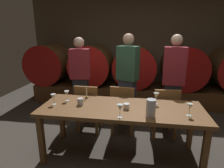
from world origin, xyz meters
The scene contains 23 objects.
ground_plane centered at (0.00, 0.00, 0.00)m, with size 7.32×7.32×0.00m, color #3F3A33.
back_wall centered at (0.00, 2.86, 1.29)m, with size 5.63×0.24×2.59m, color brown.
barrel_shelf centered at (0.00, 2.31, 0.21)m, with size 5.07×0.90×0.43m, color brown.
wine_barrel_far_left centered at (-2.25, 2.31, 0.92)m, with size 1.01×0.92×1.01m.
wine_barrel_left centered at (-1.10, 2.31, 0.92)m, with size 1.01×0.92×1.01m.
wine_barrel_center centered at (-0.03, 2.31, 0.92)m, with size 1.01×0.92×1.01m.
wine_barrel_right centered at (1.11, 2.31, 0.92)m, with size 1.01×0.92×1.01m.
dining_table centered at (-0.12, 0.04, 0.68)m, with size 2.21×0.80×0.76m.
chair_left centered at (-0.75, 0.63, 0.49)m, with size 0.42×0.42×0.88m.
chair_center centered at (-0.15, 0.68, 0.49)m, with size 0.43×0.43×0.88m.
chair_right centered at (0.55, 0.64, 0.49)m, with size 0.43×0.43×0.88m.
guest_left centered at (-1.07, 1.22, 0.84)m, with size 0.41×0.29×1.65m.
guest_center centered at (-0.12, 1.16, 0.88)m, with size 0.44×0.36×1.72m.
guest_right centered at (0.71, 1.07, 0.87)m, with size 0.40×0.28×1.71m.
candle_center centered at (-0.68, 0.32, 0.82)m, with size 0.05×0.05×0.21m.
pitcher centered at (0.26, -0.20, 0.87)m, with size 0.12×0.12×0.22m.
wine_glass_far_left centered at (-1.07, -0.01, 0.87)m, with size 0.07×0.07×0.15m.
wine_glass_left centered at (-0.94, 0.16, 0.87)m, with size 0.07×0.07×0.15m.
wine_glass_center centered at (-0.10, -0.28, 0.88)m, with size 0.07×0.07×0.17m.
wine_glass_right centered at (0.36, 0.23, 0.88)m, with size 0.07×0.07×0.17m.
wine_glass_far_right centered at (0.73, -0.11, 0.87)m, with size 0.07×0.07×0.16m.
cup_left centered at (-0.69, 0.04, 0.80)m, with size 0.08×0.08×0.09m, color silver.
cup_right centered at (-0.04, -0.01, 0.80)m, with size 0.08×0.08×0.08m, color white.
Camera 1 is at (0.12, -2.35, 1.76)m, focal length 30.42 mm.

